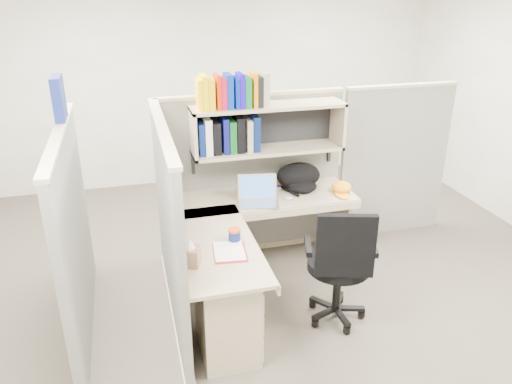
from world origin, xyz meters
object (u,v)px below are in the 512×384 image
object	(u,v)px
laptop	(258,192)
task_chair	(338,282)
desk	(240,278)
backpack	(300,178)
snack_canister	(234,235)

from	to	relation	value
laptop	task_chair	world-z (taller)	task_chair
desk	backpack	xyz separation A→B (m)	(0.81, 0.91, 0.42)
backpack	desk	bearing A→B (deg)	-135.06
laptop	snack_canister	bearing A→B (deg)	-110.80
laptop	backpack	world-z (taller)	backpack
laptop	backpack	distance (m)	0.52
laptop	snack_canister	size ratio (longest dim) A/B	3.58
snack_canister	task_chair	world-z (taller)	task_chair
desk	snack_canister	world-z (taller)	snack_canister
laptop	backpack	bearing A→B (deg)	34.95
laptop	backpack	size ratio (longest dim) A/B	0.82
desk	task_chair	bearing A→B (deg)	-11.80
snack_canister	backpack	bearing A→B (deg)	44.62
task_chair	laptop	bearing A→B (deg)	116.82
desk	laptop	bearing A→B (deg)	63.83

